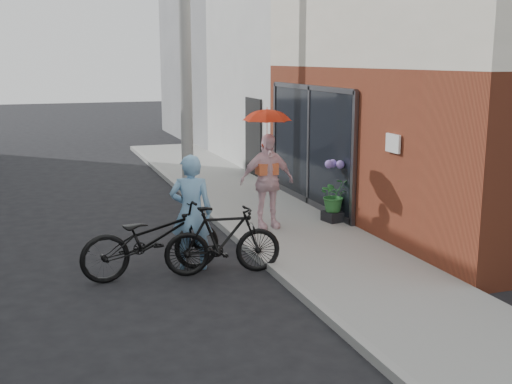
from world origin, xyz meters
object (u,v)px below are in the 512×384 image
bike_right (223,240)px  kimono_woman (267,181)px  utility_pole (185,44)px  bike_left (152,239)px  planter (334,216)px  officer (191,212)px

bike_right → kimono_woman: kimono_woman is taller
utility_pole → bike_left: 6.69m
utility_pole → planter: utility_pole is taller
kimono_woman → planter: bearing=0.1°
bike_left → bike_right: bike_left is taller
bike_left → kimono_woman: 2.92m
utility_pole → bike_right: bearing=-98.4°
bike_right → planter: 3.38m
bike_right → kimono_woman: bearing=-28.9°
planter → bike_left: bearing=-156.6°
utility_pole → officer: size_ratio=3.96×
bike_left → kimono_woman: bearing=-64.2°
planter → bike_right: bearing=-145.2°
officer → bike_left: (-0.64, -0.13, -0.32)m
bike_right → utility_pole: bearing=-1.1°
officer → planter: (3.13, 1.50, -0.67)m
utility_pole → planter: bearing=-65.2°
officer → bike_right: officer is taller
utility_pole → bike_left: size_ratio=3.28×
kimono_woman → bike_right: bearing=-126.8°
utility_pole → bike_right: (-0.88, -6.00, -2.98)m
officer → bike_right: bearing=150.2°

